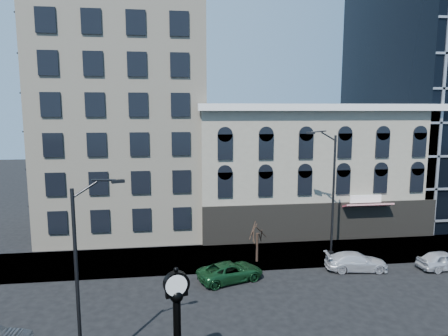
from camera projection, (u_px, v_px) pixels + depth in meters
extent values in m
plane|color=black|center=(200.00, 307.00, 24.39)|extent=(160.00, 160.00, 0.00)
cube|color=gray|center=(193.00, 259.00, 32.23)|extent=(160.00, 6.00, 0.12)
cube|color=beige|center=(124.00, 38.00, 39.54)|extent=(15.00, 15.00, 38.00)
cube|color=gray|center=(306.00, 169.00, 40.77)|extent=(22.00, 10.00, 12.00)
cube|color=white|center=(327.00, 107.00, 34.78)|extent=(22.60, 0.80, 0.60)
cube|color=black|center=(323.00, 222.00, 36.42)|extent=(22.00, 0.30, 3.60)
cube|color=maroon|center=(368.00, 205.00, 36.17)|extent=(4.50, 1.18, 0.55)
cylinder|color=black|center=(177.00, 332.00, 17.37)|extent=(0.34, 0.34, 3.11)
sphere|color=black|center=(177.00, 296.00, 17.13)|extent=(0.60, 0.60, 0.60)
cube|color=black|center=(177.00, 293.00, 17.12)|extent=(0.99, 0.46, 0.27)
cylinder|color=black|center=(176.00, 284.00, 17.06)|extent=(1.17, 0.60, 1.12)
cylinder|color=white|center=(176.00, 286.00, 16.88)|extent=(0.92, 0.25, 0.94)
cylinder|color=white|center=(176.00, 282.00, 17.24)|extent=(0.92, 0.25, 0.94)
sphere|color=black|center=(176.00, 270.00, 16.97)|extent=(0.21, 0.21, 0.21)
cylinder|color=black|center=(77.00, 287.00, 17.13)|extent=(0.16, 0.16, 8.60)
cube|color=black|center=(118.00, 181.00, 17.34)|extent=(0.59, 0.39, 0.14)
cylinder|color=black|center=(333.00, 197.00, 31.70)|extent=(0.18, 0.18, 9.89)
cylinder|color=black|center=(331.00, 254.00, 32.38)|extent=(0.41, 0.41, 0.46)
cube|color=black|center=(307.00, 133.00, 31.19)|extent=(0.67, 0.39, 0.16)
cylinder|color=#322319|center=(257.00, 247.00, 31.33)|extent=(0.19, 0.19, 2.29)
imported|color=#143F1E|center=(231.00, 272.00, 28.15)|extent=(5.14, 3.52, 1.31)
imported|color=silver|center=(356.00, 261.00, 29.98)|extent=(4.80, 2.42, 1.34)
imported|color=silver|center=(444.00, 260.00, 30.16)|extent=(4.18, 1.95, 1.39)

